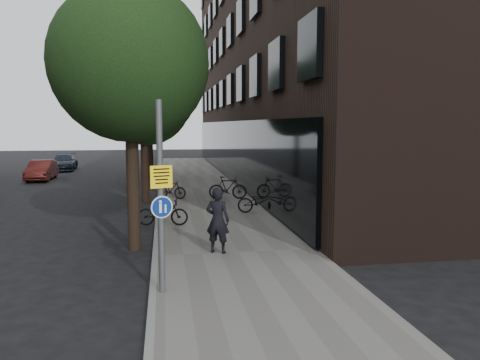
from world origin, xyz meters
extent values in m
plane|color=black|center=(0.00, 0.00, 0.00)|extent=(120.00, 120.00, 0.00)
cube|color=#65625D|center=(0.25, 10.00, 0.06)|extent=(4.50, 60.00, 0.12)
cube|color=slate|center=(-2.00, 10.00, 0.07)|extent=(0.15, 60.00, 0.13)
cube|color=black|center=(8.50, 22.00, 9.00)|extent=(12.00, 40.00, 18.00)
cylinder|color=black|center=(-2.60, 4.50, 1.60)|extent=(0.36, 0.36, 3.20)
sphere|color=black|center=(-2.60, 4.50, 5.30)|extent=(4.40, 4.40, 4.40)
sphere|color=black|center=(-2.20, 5.30, 4.30)|extent=(2.64, 2.64, 2.64)
cylinder|color=black|center=(-2.60, 13.00, 1.60)|extent=(0.36, 0.36, 3.20)
sphere|color=black|center=(-2.60, 13.00, 5.30)|extent=(5.00, 5.00, 5.00)
sphere|color=black|center=(-2.20, 13.80, 4.30)|extent=(3.00, 3.00, 3.00)
cylinder|color=black|center=(-2.60, 22.00, 1.60)|extent=(0.36, 0.36, 3.20)
sphere|color=black|center=(-2.60, 22.00, 5.30)|extent=(5.00, 5.00, 5.00)
sphere|color=black|center=(-2.20, 22.80, 4.30)|extent=(3.00, 3.00, 3.00)
cylinder|color=#595B5E|center=(-1.80, 0.55, 2.11)|extent=(0.13, 0.13, 3.98)
cube|color=yellow|center=(-1.80, 0.55, 2.55)|extent=(0.44, 0.17, 0.46)
cylinder|color=navy|center=(-1.80, 0.55, 1.93)|extent=(0.39, 0.14, 0.41)
cylinder|color=white|center=(-1.80, 0.55, 1.93)|extent=(0.44, 0.16, 0.46)
imported|color=black|center=(-0.31, 3.37, 1.02)|extent=(0.77, 0.66, 1.80)
imported|color=black|center=(2.00, 8.83, 0.59)|extent=(1.89, 1.08, 0.94)
imported|color=black|center=(1.22, 12.53, 0.65)|extent=(1.83, 0.75, 1.07)
imported|color=black|center=(-1.80, 7.14, 0.58)|extent=(1.84, 0.91, 0.93)
imported|color=black|center=(-1.42, 13.04, 0.56)|extent=(1.52, 0.97, 0.89)
imported|color=#561B18|center=(-9.59, 22.90, 0.65)|extent=(1.42, 3.94, 1.29)
imported|color=black|center=(-9.56, 29.66, 0.64)|extent=(2.11, 4.54, 1.28)
camera|label=1|loc=(-1.71, -9.02, 3.60)|focal=35.00mm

